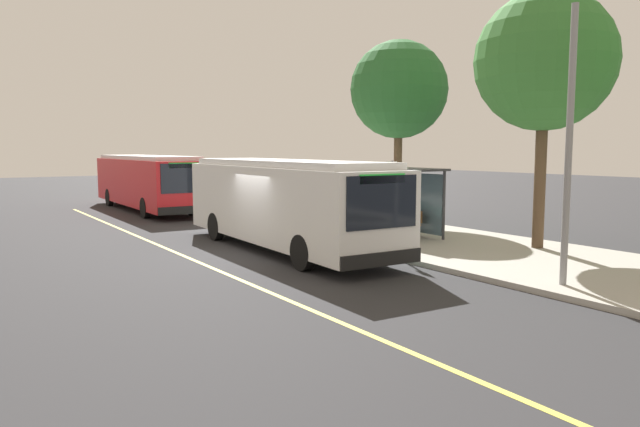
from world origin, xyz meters
TOP-DOWN VIEW (x-y plane):
  - ground_plane at (0.00, 0.00)m, footprint 120.00×120.00m
  - sidewalk_curb at (0.00, 6.00)m, footprint 44.00×6.40m
  - lane_stripe_center at (0.00, -2.20)m, footprint 36.00×0.14m
  - transit_bus_main at (-0.19, 1.01)m, footprint 10.65×2.91m
  - transit_bus_second at (-15.25, 1.05)m, footprint 12.01×2.74m
  - bus_shelter at (0.28, 5.77)m, footprint 2.90×1.60m
  - waiting_bench at (0.22, 5.77)m, footprint 1.60×0.48m
  - route_sign_post at (2.41, 3.37)m, footprint 0.44×0.08m
  - street_tree_upstreet at (-3.29, 8.47)m, footprint 4.20×4.20m
  - street_tree_downstreet at (4.65, 7.59)m, footprint 4.33×4.33m
  - utility_pole at (8.31, 3.64)m, footprint 0.16×0.16m

SIDE VIEW (x-z plane):
  - ground_plane at x=0.00m, z-range 0.00..0.00m
  - lane_stripe_center at x=0.00m, z-range 0.00..0.01m
  - sidewalk_curb at x=0.00m, z-range 0.00..0.15m
  - waiting_bench at x=0.22m, z-range 0.16..1.11m
  - transit_bus_main at x=-0.19m, z-range 0.14..3.09m
  - transit_bus_second at x=-15.25m, z-range 0.14..3.09m
  - bus_shelter at x=0.28m, z-range 0.68..3.16m
  - route_sign_post at x=2.41m, z-range 0.56..3.36m
  - utility_pole at x=8.31m, z-range 0.15..6.55m
  - street_tree_upstreet at x=-3.29m, z-range 1.93..9.73m
  - street_tree_downstreet at x=4.65m, z-range 1.98..10.03m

